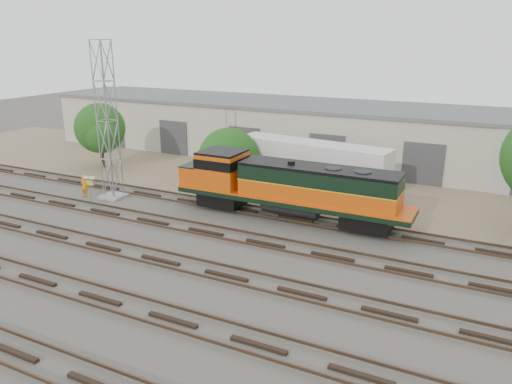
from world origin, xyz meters
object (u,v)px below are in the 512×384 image
at_px(locomotive, 287,186).
at_px(signal_tower, 108,124).
at_px(worker, 84,186).
at_px(semi_trailer, 315,161).

height_order(locomotive, signal_tower, signal_tower).
relative_size(locomotive, signal_tower, 1.40).
height_order(worker, semi_trailer, semi_trailer).
relative_size(signal_tower, semi_trailer, 0.90).
height_order(signal_tower, semi_trailer, signal_tower).
bearing_deg(worker, locomotive, -165.22).
distance_m(signal_tower, semi_trailer, 15.46).
bearing_deg(locomotive, semi_trailer, 94.56).
xyz_separation_m(locomotive, worker, (-15.13, -2.46, -1.34)).
distance_m(worker, semi_trailer, 17.33).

